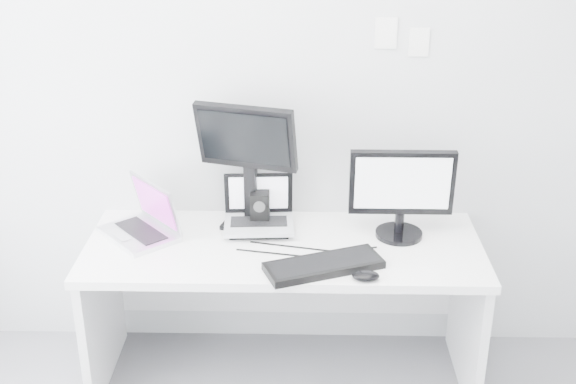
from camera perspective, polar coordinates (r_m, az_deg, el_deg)
name	(u,v)px	position (r m, az deg, el deg)	size (l,w,h in m)	color
back_wall	(285,91)	(3.46, -0.20, 7.80)	(3.60, 3.60, 0.00)	silver
desk	(284,313)	(3.55, -0.32, -9.27)	(1.80, 0.70, 0.73)	white
macbook	(136,210)	(3.45, -11.60, -1.37)	(0.36, 0.27, 0.27)	silver
speaker	(260,209)	(3.50, -2.17, -1.35)	(0.09, 0.09, 0.18)	black
dell_laptop	(259,206)	(3.43, -2.28, -1.06)	(0.32, 0.25, 0.27)	#B7BABF
rear_monitor	(248,165)	(3.41, -3.08, 2.12)	(0.46, 0.17, 0.63)	black
samsung_monitor	(402,193)	(3.39, 8.73, -0.09)	(0.47, 0.22, 0.43)	black
keyboard	(324,265)	(3.17, 2.77, -5.66)	(0.50, 0.18, 0.03)	black
mouse	(366,276)	(3.10, 6.00, -6.43)	(0.12, 0.07, 0.04)	black
wall_note_0	(386,33)	(3.41, 7.54, 12.03)	(0.10, 0.00, 0.14)	white
wall_note_1	(419,42)	(3.44, 10.04, 11.29)	(0.09, 0.00, 0.13)	white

